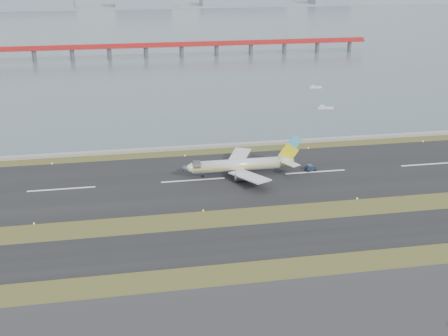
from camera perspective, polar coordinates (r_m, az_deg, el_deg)
The scene contains 11 objects.
ground at distance 148.77m, azimuth -1.71°, elevation -5.64°, with size 1000.00×1000.00×0.00m, color #354A1A.
taxiway_strip at distance 138.27m, azimuth -0.96°, elevation -7.84°, with size 1000.00×18.00×0.10m, color black.
runway_strip at distance 175.80m, azimuth -3.16°, elevation -1.26°, with size 1000.00×45.00×0.10m, color black.
seawall at distance 203.53m, azimuth -4.22°, elevation 2.05°, with size 1000.00×2.50×1.00m, color gray.
bay_water at distance 595.44m, azimuth -8.53°, elevation 14.55°, with size 1400.00×800.00×1.30m, color #445362.
red_pier at distance 387.98m, azimuth -4.35°, elevation 12.30°, with size 260.00×5.00×10.20m.
far_shoreline at distance 754.51m, azimuth -7.96°, elevation 16.41°, with size 1400.00×80.00×60.50m.
airliner at distance 178.74m, azimuth 1.79°, elevation 0.33°, with size 38.52×32.89×12.80m.
pushback_tug at distance 184.88m, azimuth 8.77°, elevation 0.01°, with size 3.70×2.59×2.17m.
workboat_near at distance 259.84m, azimuth 10.22°, elevation 6.04°, with size 7.55×3.95×1.75m.
workboat_far at distance 299.46m, azimuth 9.23°, elevation 8.11°, with size 6.93×2.48×1.66m.
Camera 1 is at (-19.02, -131.32, 67.28)m, focal length 45.00 mm.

